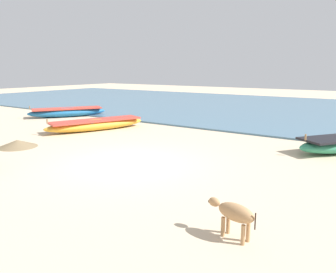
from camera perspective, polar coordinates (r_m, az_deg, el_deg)
ground at (r=10.16m, az=-6.79°, el=-4.63°), size 80.00×80.00×0.00m
sea_water at (r=24.62m, az=19.21°, el=4.45°), size 60.00×20.00×0.08m
fishing_boat_1 at (r=15.83m, az=-12.21°, el=2.06°), size 2.67×4.83×0.70m
fishing_boat_2 at (r=20.72m, az=-16.85°, el=4.06°), size 3.31×4.35×0.73m
calf_near_tan at (r=5.81m, az=11.29°, el=-12.78°), size 0.95×0.41×0.62m
debris_pile_0 at (r=13.36m, az=-24.40°, el=-1.09°), size 1.65×1.65×0.26m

